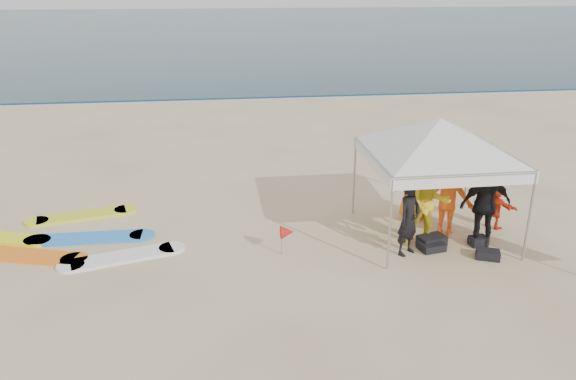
# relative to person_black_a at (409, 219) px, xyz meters

# --- Properties ---
(ground) EXTENTS (120.00, 120.00, 0.00)m
(ground) POSITION_rel_person_black_a_xyz_m (-2.89, -1.77, -0.78)
(ground) COLOR beige
(ground) RESTS_ON ground
(ocean) EXTENTS (160.00, 84.00, 0.08)m
(ocean) POSITION_rel_person_black_a_xyz_m (-2.89, 58.23, -0.74)
(ocean) COLOR #0C2633
(ocean) RESTS_ON ground
(shoreline_foam) EXTENTS (160.00, 1.20, 0.01)m
(shoreline_foam) POSITION_rel_person_black_a_xyz_m (-2.89, 16.43, -0.77)
(shoreline_foam) COLOR silver
(shoreline_foam) RESTS_ON ground
(person_black_a) EXTENTS (0.68, 0.63, 1.55)m
(person_black_a) POSITION_rel_person_black_a_xyz_m (0.00, 0.00, 0.00)
(person_black_a) COLOR black
(person_black_a) RESTS_ON ground
(person_yellow) EXTENTS (0.99, 0.81, 1.89)m
(person_yellow) POSITION_rel_person_black_a_xyz_m (0.50, 0.32, 0.17)
(person_yellow) COLOR yellow
(person_yellow) RESTS_ON ground
(person_orange_a) EXTENTS (1.31, 1.11, 1.76)m
(person_orange_a) POSITION_rel_person_black_a_xyz_m (1.17, 0.86, 0.10)
(person_orange_a) COLOR #FD5C16
(person_orange_a) RESTS_ON ground
(person_black_b) EXTENTS (1.09, 0.47, 1.85)m
(person_black_b) POSITION_rel_person_black_a_xyz_m (1.70, 0.19, 0.15)
(person_black_b) COLOR black
(person_black_b) RESTS_ON ground
(person_orange_b) EXTENTS (1.00, 0.71, 1.92)m
(person_orange_b) POSITION_rel_person_black_a_xyz_m (0.78, 1.78, 0.18)
(person_orange_b) COLOR orange
(person_orange_b) RESTS_ON ground
(person_seated) EXTENTS (0.75, 0.99, 1.04)m
(person_seated) POSITION_rel_person_black_a_xyz_m (2.37, 1.00, -0.26)
(person_seated) COLOR red
(person_seated) RESTS_ON ground
(canopy_tent) EXTENTS (3.98, 3.98, 3.00)m
(canopy_tent) POSITION_rel_person_black_a_xyz_m (0.82, 0.80, 1.83)
(canopy_tent) COLOR #A5A5A8
(canopy_tent) RESTS_ON ground
(marker_pennant) EXTENTS (0.28, 0.28, 0.64)m
(marker_pennant) POSITION_rel_person_black_a_xyz_m (-2.44, 0.28, -0.28)
(marker_pennant) COLOR #A5A5A8
(marker_pennant) RESTS_ON ground
(gear_pile) EXTENTS (1.54, 1.18, 0.22)m
(gear_pile) POSITION_rel_person_black_a_xyz_m (0.97, 0.06, -0.68)
(gear_pile) COLOR black
(gear_pile) RESTS_ON ground
(surfboard_spread) EXTENTS (5.78, 3.31, 0.07)m
(surfboard_spread) POSITION_rel_person_black_a_xyz_m (-7.49, 1.46, -0.74)
(surfboard_spread) COLOR #2A81E1
(surfboard_spread) RESTS_ON ground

